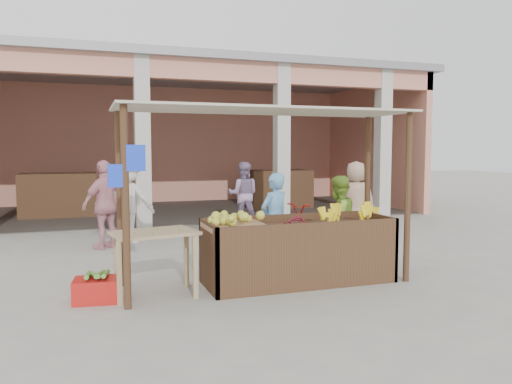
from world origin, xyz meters
name	(u,v)px	position (x,y,z in m)	size (l,w,h in m)	color
ground	(265,285)	(0.00, 0.00, 0.00)	(60.00, 60.00, 0.00)	gray
market_building	(166,121)	(0.05, 8.93, 2.70)	(14.40, 6.40, 4.20)	tan
fruit_stall	(298,254)	(0.50, 0.00, 0.40)	(2.60, 0.95, 0.80)	#4B301E
stall_awning	(262,140)	(-0.01, 0.06, 1.98)	(4.09, 1.35, 2.39)	#4B301E
banana_heap	(348,216)	(1.28, 0.02, 0.90)	(1.08, 0.59, 0.20)	yellow
melon_tray	(234,221)	(-0.42, 0.03, 0.90)	(0.77, 0.67, 0.20)	#A67B55
berry_heap	(297,221)	(0.48, -0.01, 0.86)	(0.39, 0.32, 0.12)	maroon
side_table	(155,242)	(-1.47, 0.00, 0.68)	(1.13, 0.86, 0.82)	tan
papaya_pile	(154,223)	(-1.47, 0.00, 0.92)	(0.71, 0.41, 0.20)	#42892C
red_crate	(97,290)	(-2.18, -0.04, 0.14)	(0.55, 0.40, 0.29)	red
plantain_bundle	(97,275)	(-2.18, -0.04, 0.33)	(0.46, 0.32, 0.09)	#598B32
produce_sacks	(298,210)	(2.86, 5.42, 0.30)	(0.79, 0.74, 0.60)	maroon
vendor_blue	(275,217)	(0.52, 0.99, 0.79)	(0.59, 0.44, 1.58)	#63A6DD
vendor_green	(338,218)	(1.56, 0.84, 0.75)	(0.72, 0.42, 1.50)	#81AF32
motorcycle	(282,228)	(1.04, 1.97, 0.44)	(1.69, 0.58, 0.88)	#A90D0D
shopper_a	(128,197)	(-1.49, 3.77, 0.92)	(1.18, 0.59, 1.84)	white
shopper_b	(106,202)	(-1.93, 3.32, 0.88)	(1.03, 0.55, 1.76)	pink
shopper_c	(356,196)	(3.01, 2.77, 0.89)	(0.86, 0.56, 1.78)	#A38266
shopper_f	(243,191)	(1.30, 5.11, 0.85)	(0.83, 0.48, 1.70)	gray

